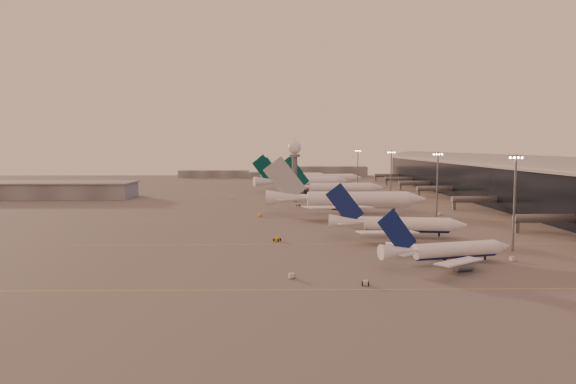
{
  "coord_description": "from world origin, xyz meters",
  "views": [
    {
      "loc": [
        -2.0,
        -129.55,
        26.97
      ],
      "look_at": [
        1.13,
        76.85,
        8.56
      ],
      "focal_mm": 32.0,
      "sensor_mm": 36.0,
      "label": 1
    }
  ],
  "objects": [
    {
      "name": "gsv_tug_mid",
      "position": [
        -2.92,
        14.68,
        0.57
      ],
      "size": [
        4.53,
        3.87,
        1.11
      ],
      "color": "gold",
      "rests_on": "ground"
    },
    {
      "name": "terminal",
      "position": [
        107.88,
        110.09,
        10.52
      ],
      "size": [
        57.0,
        362.0,
        23.04
      ],
      "color": "black",
      "rests_on": "ground"
    },
    {
      "name": "distant_horizon",
      "position": [
        2.62,
        325.14,
        3.89
      ],
      "size": [
        165.0,
        37.5,
        9.0
      ],
      "color": "slate",
      "rests_on": "ground"
    },
    {
      "name": "gsv_catering_a",
      "position": [
        52.96,
        -11.41,
        2.02
      ],
      "size": [
        5.25,
        3.07,
        4.04
      ],
      "color": "silver",
      "rests_on": "ground"
    },
    {
      "name": "gsv_truck_c",
      "position": [
        -9.38,
        66.34,
        1.25
      ],
      "size": [
        6.4,
        4.55,
        2.45
      ],
      "color": "gold",
      "rests_on": "ground"
    },
    {
      "name": "gsv_catering_b",
      "position": [
        60.77,
        68.85,
        2.22
      ],
      "size": [
        5.92,
        4.4,
        4.44
      ],
      "color": "silver",
      "rests_on": "ground"
    },
    {
      "name": "gsv_tug_far",
      "position": [
        6.15,
        101.06,
        0.46
      ],
      "size": [
        3.31,
        3.67,
        0.9
      ],
      "color": "silver",
      "rests_on": "ground"
    },
    {
      "name": "gsv_truck_d",
      "position": [
        -26.93,
        133.21,
        1.0
      ],
      "size": [
        2.22,
        5.01,
        1.96
      ],
      "color": "silver",
      "rests_on": "ground"
    },
    {
      "name": "mast_b",
      "position": [
        55.0,
        55.0,
        13.74
      ],
      "size": [
        3.6,
        0.56,
        25.0
      ],
      "color": "slate",
      "rests_on": "ground"
    },
    {
      "name": "mast_a",
      "position": [
        58.0,
        0.0,
        13.74
      ],
      "size": [
        3.6,
        0.56,
        25.0
      ],
      "color": "slate",
      "rests_on": "ground"
    },
    {
      "name": "gsv_tug_near",
      "position": [
        14.53,
        -32.2,
        0.47
      ],
      "size": [
        2.29,
        3.42,
        0.92
      ],
      "color": "silver",
      "rests_on": "ground"
    },
    {
      "name": "widebody_white",
      "position": [
        24.81,
        75.27,
        4.02
      ],
      "size": [
        65.88,
        52.76,
        23.17
      ],
      "color": "white",
      "rests_on": "ground"
    },
    {
      "name": "narrowbody_mid",
      "position": [
        32.43,
        20.14,
        3.27
      ],
      "size": [
        41.15,
        32.64,
        16.13
      ],
      "color": "white",
      "rests_on": "ground"
    },
    {
      "name": "gsv_tug_hangar",
      "position": [
        43.0,
        154.15,
        0.58
      ],
      "size": [
        4.14,
        2.72,
        1.12
      ],
      "color": "gold",
      "rests_on": "ground"
    },
    {
      "name": "greentail_b",
      "position": [
        11.61,
        180.22,
        3.95
      ],
      "size": [
        59.56,
        47.36,
        22.36
      ],
      "color": "white",
      "rests_on": "ground"
    },
    {
      "name": "gsv_truck_a",
      "position": [
        0.69,
        -26.58,
        1.14
      ],
      "size": [
        5.89,
        3.89,
        2.24
      ],
      "color": "silver",
      "rests_on": "ground"
    },
    {
      "name": "greentail_c",
      "position": [
        27.71,
        225.42,
        3.65
      ],
      "size": [
        56.75,
        45.53,
        20.69
      ],
      "color": "white",
      "rests_on": "ground"
    },
    {
      "name": "mast_d",
      "position": [
        48.0,
        200.0,
        13.74
      ],
      "size": [
        3.6,
        0.56,
        25.0
      ],
      "color": "slate",
      "rests_on": "ground"
    },
    {
      "name": "taxiway_markings",
      "position": [
        30.0,
        56.0,
        0.01
      ],
      "size": [
        180.0,
        185.25,
        0.02
      ],
      "color": "gold",
      "rests_on": "ground"
    },
    {
      "name": "narrowbody_near",
      "position": [
        36.08,
        -14.79,
        2.72
      ],
      "size": [
        33.6,
        26.46,
        13.41
      ],
      "color": "white",
      "rests_on": "ground"
    },
    {
      "name": "mast_c",
      "position": [
        50.0,
        110.0,
        13.74
      ],
      "size": [
        3.6,
        0.56,
        25.0
      ],
      "color": "slate",
      "rests_on": "ground"
    },
    {
      "name": "ground",
      "position": [
        0.0,
        0.0,
        0.0
      ],
      "size": [
        700.0,
        700.0,
        0.0
      ],
      "primitive_type": "plane",
      "color": "#5A5858",
      "rests_on": "ground"
    },
    {
      "name": "greentail_d",
      "position": [
        8.94,
        258.05,
        3.36
      ],
      "size": [
        52.33,
        42.03,
        19.04
      ],
      "color": "white",
      "rests_on": "ground"
    },
    {
      "name": "greentail_a",
      "position": [
        26.74,
        141.36,
        3.52
      ],
      "size": [
        54.8,
        44.06,
        19.92
      ],
      "color": "white",
      "rests_on": "ground"
    },
    {
      "name": "gsv_truck_b",
      "position": [
        49.47,
        45.0,
        1.24
      ],
      "size": [
        6.31,
        3.23,
        2.43
      ],
      "color": "silver",
      "rests_on": "ground"
    },
    {
      "name": "radar_tower",
      "position": [
        5.0,
        120.0,
        20.95
      ],
      "size": [
        6.4,
        6.4,
        31.1
      ],
      "color": "slate",
      "rests_on": "ground"
    },
    {
      "name": "hangar",
      "position": [
        -120.0,
        140.0,
        4.32
      ],
      "size": [
        82.0,
        27.0,
        8.5
      ],
      "color": "slate",
      "rests_on": "ground"
    }
  ]
}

